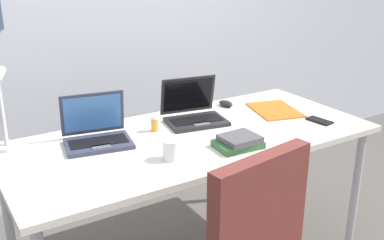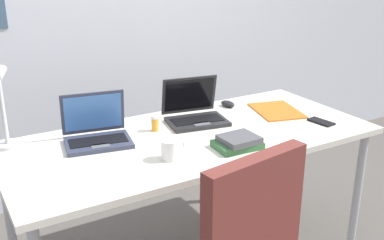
{
  "view_description": "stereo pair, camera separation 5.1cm",
  "coord_description": "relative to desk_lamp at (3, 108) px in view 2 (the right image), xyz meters",
  "views": [
    {
      "loc": [
        -1.1,
        -1.79,
        1.59
      ],
      "look_at": [
        0.0,
        0.0,
        0.82
      ],
      "focal_mm": 43.38,
      "sensor_mm": 36.0,
      "label": 1
    },
    {
      "loc": [
        -1.05,
        -1.81,
        1.59
      ],
      "look_at": [
        0.0,
        0.0,
        0.82
      ],
      "focal_mm": 43.38,
      "sensor_mm": 36.0,
      "label": 2
    }
  ],
  "objects": [
    {
      "name": "desk",
      "position": [
        0.8,
        -0.28,
        -0.25
      ],
      "size": [
        1.8,
        0.8,
        0.74
      ],
      "color": "silver",
      "rests_on": "ground_plane"
    },
    {
      "name": "desk_lamp",
      "position": [
        0.0,
        0.0,
        0.0
      ],
      "size": [
        0.12,
        0.18,
        0.4
      ],
      "color": "silver",
      "rests_on": "desk"
    },
    {
      "name": "laptop_front_left",
      "position": [
        0.91,
        -0.11,
        -0.15
      ],
      "size": [
        0.34,
        0.3,
        0.22
      ],
      "color": "#232326",
      "rests_on": "desk"
    },
    {
      "name": "laptop_back_right",
      "position": [
        0.37,
        -0.12,
        -0.15
      ],
      "size": [
        0.34,
        0.29,
        0.22
      ],
      "color": "#33384C",
      "rests_on": "desk"
    },
    {
      "name": "computer_mouse",
      "position": [
        1.2,
        0.0,
        -0.18
      ],
      "size": [
        0.07,
        0.1,
        0.03
      ],
      "primitive_type": "ellipsoid",
      "rotation": [
        0.0,
        0.0,
        0.18
      ],
      "color": "black",
      "rests_on": "desk"
    },
    {
      "name": "cell_phone",
      "position": [
        1.47,
        -0.46,
        -0.19
      ],
      "size": [
        0.08,
        0.14,
        0.01
      ],
      "primitive_type": "cube",
      "rotation": [
        0.0,
        0.0,
        0.14
      ],
      "color": "black",
      "rests_on": "desk"
    },
    {
      "name": "pill_bottle",
      "position": [
        0.67,
        -0.13,
        -0.16
      ],
      "size": [
        0.04,
        0.04,
        0.08
      ],
      "color": "gold",
      "rests_on": "desk"
    },
    {
      "name": "book_stack",
      "position": [
        0.91,
        -0.51,
        -0.17
      ],
      "size": [
        0.22,
        0.16,
        0.06
      ],
      "color": "#336638",
      "rests_on": "desk"
    },
    {
      "name": "paper_folder_near_mouse",
      "position": [
        1.39,
        -0.2,
        -0.19
      ],
      "size": [
        0.3,
        0.36,
        0.01
      ],
      "primitive_type": "cube",
      "rotation": [
        0.0,
        0.0,
        -0.26
      ],
      "color": "orange",
      "rests_on": "desk"
    },
    {
      "name": "coffee_mug",
      "position": [
        0.58,
        -0.46,
        -0.15
      ],
      "size": [
        0.11,
        0.08,
        0.09
      ],
      "color": "white",
      "rests_on": "desk"
    }
  ]
}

